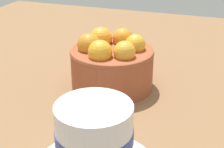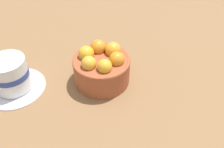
% 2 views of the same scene
% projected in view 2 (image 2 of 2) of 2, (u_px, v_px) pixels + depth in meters
% --- Properties ---
extents(ground_plane, '(1.11, 1.08, 0.05)m').
position_uv_depth(ground_plane, '(102.00, 86.00, 0.65)').
color(ground_plane, brown).
extents(terracotta_bowl, '(0.15, 0.15, 0.10)m').
position_uv_depth(terracotta_bowl, '(102.00, 67.00, 0.61)').
color(terracotta_bowl, '#9E4C2D').
rests_on(terracotta_bowl, ground_plane).
extents(coffee_cup, '(0.15, 0.15, 0.09)m').
position_uv_depth(coffee_cup, '(11.00, 76.00, 0.59)').
color(coffee_cup, silver).
rests_on(coffee_cup, ground_plane).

